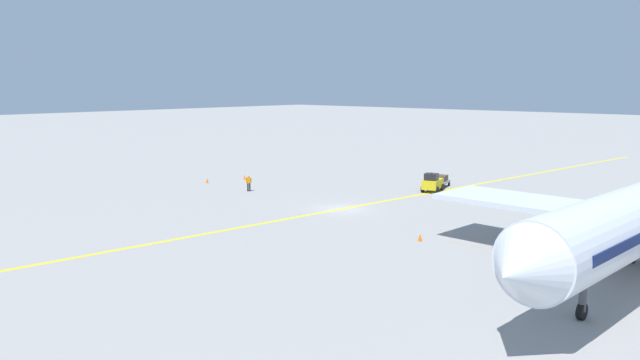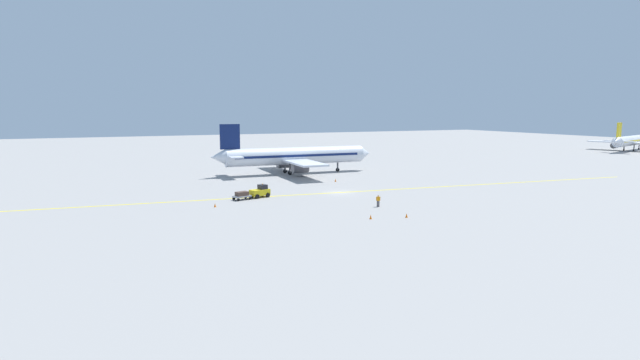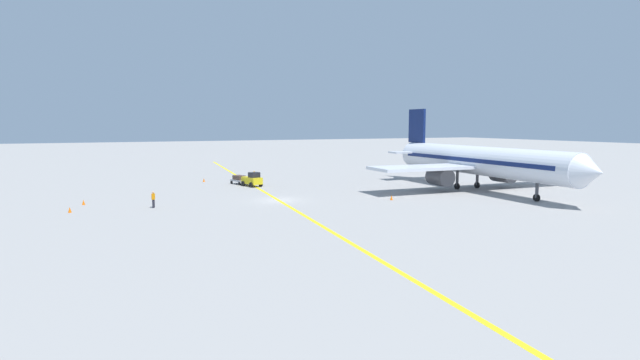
{
  "view_description": "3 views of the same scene",
  "coord_description": "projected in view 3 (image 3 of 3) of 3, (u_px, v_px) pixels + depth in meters",
  "views": [
    {
      "loc": [
        -35.0,
        41.3,
        10.95
      ],
      "look_at": [
        2.81,
        -0.24,
        2.28
      ],
      "focal_mm": 35.0,
      "sensor_mm": 36.0,
      "label": 1
    },
    {
      "loc": [
        71.64,
        -36.45,
        13.33
      ],
      "look_at": [
        -0.28,
        -3.38,
        2.23
      ],
      "focal_mm": 28.0,
      "sensor_mm": 36.0,
      "label": 2
    },
    {
      "loc": [
        18.54,
        51.25,
        8.35
      ],
      "look_at": [
        -5.09,
        -0.13,
        2.01
      ],
      "focal_mm": 28.0,
      "sensor_mm": 36.0,
      "label": 3
    }
  ],
  "objects": [
    {
      "name": "traffic_cone_mid_apron",
      "position": [
        84.0,
        202.0,
        51.82
      ],
      "size": [
        0.32,
        0.32,
        0.55
      ],
      "primitive_type": "cone",
      "color": "orange",
      "rests_on": "ground"
    },
    {
      "name": "traffic_cone_far_edge",
      "position": [
        204.0,
        180.0,
        72.52
      ],
      "size": [
        0.32,
        0.32,
        0.55
      ],
      "primitive_type": "cone",
      "color": "orange",
      "rests_on": "ground"
    },
    {
      "name": "ground_plane",
      "position": [
        279.0,
        200.0,
        54.9
      ],
      "size": [
        400.0,
        400.0,
        0.0
      ],
      "primitive_type": "plane",
      "color": "gray"
    },
    {
      "name": "baggage_tug_white",
      "position": [
        252.0,
        180.0,
        67.13
      ],
      "size": [
        2.42,
        3.3,
        2.11
      ],
      "color": "gold",
      "rests_on": "ground"
    },
    {
      "name": "airplane_at_gate",
      "position": [
        476.0,
        161.0,
        63.05
      ],
      "size": [
        28.19,
        35.5,
        10.6
      ],
      "color": "silver",
      "rests_on": "ground"
    },
    {
      "name": "traffic_cone_near_nose",
      "position": [
        70.0,
        210.0,
        47.27
      ],
      "size": [
        0.32,
        0.32,
        0.55
      ],
      "primitive_type": "cone",
      "color": "orange",
      "rests_on": "ground"
    },
    {
      "name": "apron_yellow_centreline",
      "position": [
        279.0,
        200.0,
        54.9
      ],
      "size": [
        12.83,
        119.4,
        0.01
      ],
      "primitive_type": "cube",
      "rotation": [
        0.0,
        0.0,
        -0.1
      ],
      "color": "yellow",
      "rests_on": "ground"
    },
    {
      "name": "traffic_cone_by_wingtip",
      "position": [
        391.0,
        198.0,
        55.15
      ],
      "size": [
        0.32,
        0.32,
        0.55
      ],
      "primitive_type": "cone",
      "color": "orange",
      "rests_on": "ground"
    },
    {
      "name": "ground_crew_worker",
      "position": [
        153.0,
        199.0,
        49.92
      ],
      "size": [
        0.37,
        0.51,
        1.68
      ],
      "color": "#23232D",
      "rests_on": "ground"
    },
    {
      "name": "baggage_cart_trailing",
      "position": [
        239.0,
        179.0,
        69.62
      ],
      "size": [
        2.07,
        2.89,
        1.24
      ],
      "color": "gray",
      "rests_on": "ground"
    }
  ]
}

